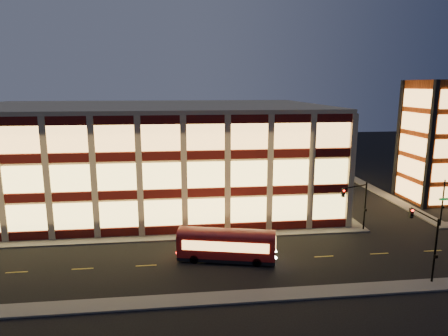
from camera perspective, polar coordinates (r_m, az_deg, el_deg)
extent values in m
plane|color=black|center=(46.12, -8.01, -10.33)|extent=(200.00, 200.00, 0.00)
cube|color=#514F4C|center=(47.20, -11.69, -9.84)|extent=(54.00, 2.00, 0.15)
cube|color=#514F4C|center=(65.85, 12.76, -3.66)|extent=(2.00, 30.00, 0.15)
cube|color=#514F4C|center=(70.25, 21.27, -3.22)|extent=(2.00, 30.00, 0.15)
cube|color=#514F4C|center=(34.38, -8.45, -18.35)|extent=(100.00, 2.00, 0.15)
cube|color=tan|center=(60.78, -10.72, 1.84)|extent=(50.00, 30.00, 14.00)
cube|color=tan|center=(59.99, -10.99, 8.67)|extent=(50.40, 30.40, 0.50)
cube|color=#470C0A|center=(47.82, -11.63, -8.81)|extent=(50.10, 0.25, 1.00)
cube|color=#FED66B|center=(47.15, -11.73, -6.41)|extent=(49.00, 0.20, 3.00)
cube|color=#470C0A|center=(65.42, 12.06, -3.21)|extent=(0.25, 30.10, 1.00)
cube|color=#FED66B|center=(64.91, 12.12, -1.42)|extent=(0.20, 29.00, 3.00)
cube|color=#470C0A|center=(46.47, -11.85, -3.72)|extent=(50.10, 0.25, 1.00)
cube|color=#FED66B|center=(45.99, -11.96, -1.19)|extent=(49.00, 0.20, 3.00)
cube|color=#470C0A|center=(64.45, 12.22, 0.57)|extent=(0.25, 30.10, 1.00)
cube|color=#FED66B|center=(64.08, 12.29, 2.41)|extent=(0.20, 29.00, 3.00)
cube|color=#470C0A|center=(45.52, -12.08, 1.63)|extent=(50.10, 0.25, 1.00)
cube|color=#FED66B|center=(45.23, -12.19, 4.25)|extent=(49.00, 0.20, 3.00)
cube|color=#470C0A|center=(63.76, 12.39, 4.45)|extent=(0.25, 30.10, 1.00)
cube|color=#FED66B|center=(63.53, 12.46, 6.33)|extent=(0.20, 29.00, 3.00)
cube|color=#8C3814|center=(67.56, 28.31, 3.33)|extent=(8.00, 8.00, 18.00)
cube|color=black|center=(62.04, 27.37, 2.79)|extent=(0.60, 0.60, 18.00)
cube|color=black|center=(68.74, 23.68, 3.87)|extent=(0.60, 0.60, 18.00)
cube|color=black|center=(73.10, 29.11, 3.79)|extent=(0.60, 0.60, 18.00)
cube|color=#FFB459|center=(66.60, 24.83, -2.77)|extent=(0.16, 6.60, 2.60)
cube|color=#FFB459|center=(65.89, 25.08, 0.09)|extent=(0.16, 6.60, 2.60)
cube|color=#FFB459|center=(65.36, 25.34, 3.01)|extent=(0.16, 6.60, 2.60)
cube|color=#FFB459|center=(65.00, 25.60, 5.98)|extent=(0.16, 6.60, 2.60)
cube|color=#FFB459|center=(64.81, 25.87, 8.96)|extent=(0.16, 6.60, 2.60)
cylinder|color=black|center=(50.92, 19.49, -5.19)|extent=(0.18, 0.18, 6.00)
cylinder|color=black|center=(48.83, 18.24, -2.53)|extent=(3.56, 1.63, 0.14)
cube|color=black|center=(47.58, 16.67, -3.42)|extent=(0.32, 0.32, 0.95)
sphere|color=#FF0C05|center=(47.34, 16.77, -3.13)|extent=(0.20, 0.20, 0.20)
cube|color=black|center=(50.86, 19.56, -5.69)|extent=(0.25, 0.18, 0.28)
cylinder|color=black|center=(56.01, 28.74, -4.47)|extent=(0.18, 0.18, 6.00)
cube|color=black|center=(55.96, 28.82, -4.92)|extent=(0.25, 0.18, 0.28)
cube|color=#0C7226|center=(55.74, 28.89, -3.92)|extent=(1.20, 0.06, 0.28)
cylinder|color=black|center=(40.14, 27.92, -10.47)|extent=(0.18, 0.18, 6.00)
cylinder|color=black|center=(40.82, 26.71, -5.97)|extent=(0.14, 4.00, 0.14)
cube|color=black|center=(42.56, 25.18, -5.84)|extent=(0.32, 0.32, 0.95)
sphere|color=#FF0C05|center=(42.33, 25.34, -5.52)|extent=(0.20, 0.20, 0.20)
cube|color=black|center=(40.13, 28.03, -11.10)|extent=(0.25, 0.18, 0.28)
cube|color=#790706|center=(40.50, 0.36, -10.91)|extent=(9.96, 4.62, 2.22)
cube|color=black|center=(41.02, 0.35, -12.59)|extent=(9.96, 4.62, 0.34)
cylinder|color=black|center=(40.46, -4.29, -12.83)|extent=(0.91, 0.49, 0.87)
cylinder|color=black|center=(42.37, -3.73, -11.65)|extent=(0.91, 0.49, 0.87)
cylinder|color=black|center=(39.81, 4.72, -13.27)|extent=(0.91, 0.49, 0.87)
cylinder|color=black|center=(41.75, 4.84, -12.04)|extent=(0.91, 0.49, 0.87)
cube|color=#FFB459|center=(39.25, 0.15, -11.21)|extent=(8.28, 2.05, 0.97)
cube|color=#FFB459|center=(41.53, 0.55, -9.89)|extent=(8.28, 2.05, 0.97)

